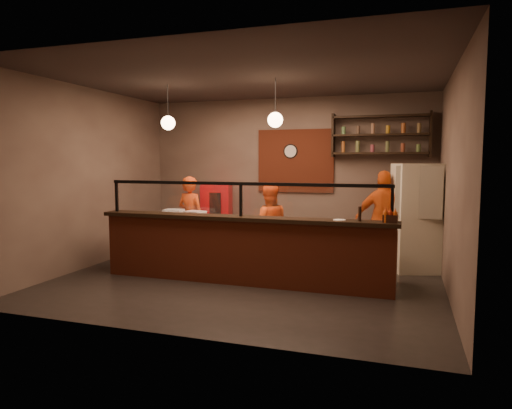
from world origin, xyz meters
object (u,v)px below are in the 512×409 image
(wall_clock, at_px, (291,151))
(fridge, at_px, (417,218))
(condiment_caddy, at_px, (390,218))
(cook_mid, at_px, (269,226))
(cook_right, at_px, (384,220))
(pizza_dough, at_px, (265,223))
(pepper_mill, at_px, (360,214))
(red_cooler, at_px, (217,217))
(cook_left, at_px, (191,218))

(wall_clock, xyz_separation_m, fridge, (2.50, -0.99, -1.17))
(wall_clock, relative_size, condiment_caddy, 1.54)
(cook_mid, xyz_separation_m, fridge, (2.52, 0.54, 0.18))
(cook_right, bearing_deg, condiment_caddy, 87.94)
(cook_mid, bearing_deg, pizza_dough, 82.68)
(pizza_dough, distance_m, condiment_caddy, 2.04)
(wall_clock, bearing_deg, cook_right, -26.31)
(pepper_mill, bearing_deg, wall_clock, 121.28)
(pepper_mill, bearing_deg, red_cooler, 142.65)
(fridge, xyz_separation_m, pizza_dough, (-2.36, -1.25, -0.02))
(wall_clock, distance_m, cook_left, 2.52)
(wall_clock, height_order, fridge, wall_clock)
(fridge, height_order, pizza_dough, fridge)
(red_cooler, xyz_separation_m, pepper_mill, (3.23, -2.47, 0.46))
(pizza_dough, bearing_deg, wall_clock, 93.51)
(cook_left, bearing_deg, condiment_caddy, 174.50)
(cook_mid, xyz_separation_m, condiment_caddy, (2.12, -1.22, 0.36))
(cook_mid, relative_size, condiment_caddy, 7.70)
(wall_clock, height_order, cook_left, wall_clock)
(pizza_dough, bearing_deg, cook_mid, 102.49)
(pizza_dough, height_order, pepper_mill, pepper_mill)
(cook_mid, height_order, red_cooler, cook_mid)
(wall_clock, relative_size, cook_left, 0.19)
(condiment_caddy, bearing_deg, cook_right, 94.77)
(red_cooler, bearing_deg, pepper_mill, -49.55)
(wall_clock, bearing_deg, fridge, -21.70)
(cook_left, xyz_separation_m, cook_right, (3.54, 0.49, 0.06))
(wall_clock, xyz_separation_m, red_cooler, (-1.54, -0.31, -1.40))
(cook_right, bearing_deg, cook_mid, 9.44)
(cook_left, relative_size, pepper_mill, 7.71)
(pizza_dough, bearing_deg, fridge, 27.94)
(cook_left, height_order, cook_mid, cook_left)
(cook_left, relative_size, red_cooler, 1.15)
(fridge, xyz_separation_m, pepper_mill, (-0.81, -1.78, 0.24))
(fridge, xyz_separation_m, condiment_caddy, (-0.40, -1.77, 0.19))
(cook_right, bearing_deg, wall_clock, -33.14)
(wall_clock, relative_size, red_cooler, 0.21)
(wall_clock, distance_m, pepper_mill, 3.38)
(fridge, bearing_deg, cook_right, 160.38)
(pizza_dough, relative_size, condiment_caddy, 2.34)
(wall_clock, height_order, pizza_dough, wall_clock)
(wall_clock, height_order, red_cooler, wall_clock)
(cook_left, xyz_separation_m, pepper_mill, (3.28, -1.32, 0.36))
(wall_clock, xyz_separation_m, cook_left, (-1.59, -1.46, -1.29))
(condiment_caddy, bearing_deg, cook_left, 160.51)
(cook_mid, relative_size, pepper_mill, 7.17)
(red_cooler, relative_size, condiment_caddy, 7.19)
(cook_right, distance_m, pepper_mill, 1.85)
(cook_left, distance_m, condiment_caddy, 3.93)
(cook_left, distance_m, cook_right, 3.58)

